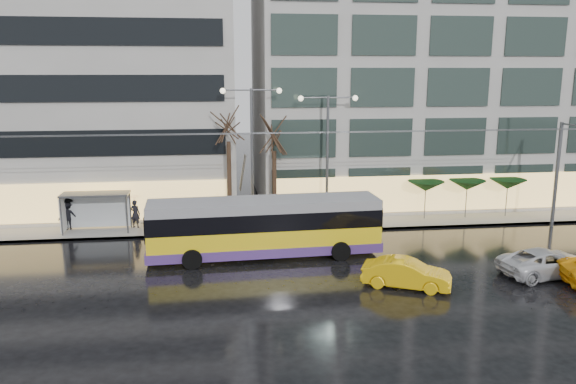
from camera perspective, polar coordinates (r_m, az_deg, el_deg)
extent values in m
plane|color=black|center=(27.43, -6.34, -9.75)|extent=(140.00, 140.00, 0.00)
cube|color=gray|center=(40.80, -3.87, -2.26)|extent=(80.00, 10.00, 0.15)
cube|color=slate|center=(36.03, -3.40, -4.20)|extent=(80.00, 0.10, 0.15)
cube|color=#A29F9A|center=(48.50, 16.70, 14.54)|extent=(32.00, 14.00, 25.00)
cube|color=yellow|center=(31.44, -2.38, -4.66)|extent=(12.85, 3.24, 1.59)
cube|color=#51317B|center=(31.60, -2.37, -5.58)|extent=(12.90, 3.29, 0.53)
cube|color=black|center=(31.13, -2.40, -2.60)|extent=(12.87, 3.26, 0.96)
cube|color=gray|center=(30.95, -2.41, -1.27)|extent=(12.85, 3.24, 0.53)
cube|color=black|center=(32.59, 8.85, -2.35)|extent=(0.18, 2.44, 1.38)
cube|color=black|center=(31.03, -14.22, -3.32)|extent=(0.18, 2.44, 1.38)
cylinder|color=black|center=(33.59, 4.19, -4.62)|extent=(1.08, 0.42, 1.06)
cylinder|color=black|center=(31.14, 5.37, -6.00)|extent=(1.08, 0.42, 1.06)
cylinder|color=black|center=(32.65, -9.75, -5.26)|extent=(1.08, 0.42, 1.06)
cylinder|color=black|center=(30.12, -9.72, -6.75)|extent=(1.08, 0.42, 1.06)
cylinder|color=#595B60|center=(31.50, -4.59, 1.81)|extent=(0.25, 3.95, 2.79)
cylinder|color=#595B60|center=(32.02, -4.68, 1.97)|extent=(0.25, 3.95, 2.79)
cylinder|color=#595B60|center=(41.13, 25.63, 1.56)|extent=(0.24, 0.24, 7.00)
cylinder|color=#595B60|center=(31.42, -4.97, 5.89)|extent=(42.00, 0.04, 0.04)
cylinder|color=#595B60|center=(31.92, -5.01, 5.99)|extent=(42.00, 0.04, 0.04)
cube|color=#595B60|center=(37.58, -19.00, -0.20)|extent=(4.20, 1.60, 0.12)
cube|color=silver|center=(38.52, -18.67, -1.79)|extent=(4.00, 0.05, 2.20)
cube|color=white|center=(38.32, -21.87, -2.10)|extent=(0.10, 1.40, 2.20)
cylinder|color=#595B60|center=(37.66, -22.06, -2.36)|extent=(0.10, 0.10, 2.40)
cylinder|color=#595B60|center=(38.97, -21.55, -1.85)|extent=(0.10, 0.10, 2.40)
cylinder|color=#595B60|center=(36.82, -16.03, -2.25)|extent=(0.10, 0.10, 2.40)
cylinder|color=#595B60|center=(38.16, -15.72, -1.73)|extent=(0.10, 0.10, 2.40)
cylinder|color=#595B60|center=(36.75, -3.67, 3.43)|extent=(0.18, 0.18, 9.00)
cylinder|color=#595B60|center=(36.31, -5.21, 10.28)|extent=(1.80, 0.10, 0.10)
cylinder|color=#595B60|center=(36.42, -2.33, 10.32)|extent=(1.80, 0.10, 0.10)
sphere|color=#FFF2CC|center=(36.29, -6.65, 10.17)|extent=(0.36, 0.36, 0.36)
sphere|color=#FFF2CC|center=(36.51, -0.90, 10.26)|extent=(0.36, 0.36, 0.36)
cylinder|color=#595B60|center=(37.43, 4.01, 3.20)|extent=(0.18, 0.18, 8.50)
cylinder|color=#595B60|center=(36.85, 2.71, 9.56)|extent=(1.80, 0.10, 0.10)
cylinder|color=#595B60|center=(37.20, 5.48, 9.55)|extent=(1.80, 0.10, 0.10)
sphere|color=#FFF2CC|center=(36.71, 1.31, 9.49)|extent=(0.36, 0.36, 0.36)
sphere|color=#FFF2CC|center=(37.41, 6.85, 9.45)|extent=(0.36, 0.36, 0.36)
cylinder|color=black|center=(37.19, -5.96, 0.83)|extent=(0.28, 0.28, 5.60)
cylinder|color=black|center=(37.63, -1.39, 0.49)|extent=(0.28, 0.28, 4.90)
cylinder|color=#595B60|center=(40.14, 13.74, -1.09)|extent=(0.06, 0.06, 2.20)
cone|color=black|center=(39.89, 13.83, 0.58)|extent=(2.50, 2.50, 0.70)
cylinder|color=#595B60|center=(41.30, 17.63, -0.96)|extent=(0.06, 0.06, 2.20)
cone|color=black|center=(41.06, 17.74, 0.68)|extent=(2.50, 2.50, 0.70)
cylinder|color=#595B60|center=(42.64, 21.30, -0.82)|extent=(0.06, 0.06, 2.20)
cone|color=black|center=(42.40, 21.42, 0.76)|extent=(2.50, 2.50, 0.70)
imported|color=yellow|center=(27.81, 11.93, -8.10)|extent=(4.44, 3.10, 1.39)
imported|color=silver|center=(31.61, 24.78, -6.52)|extent=(5.28, 3.10, 1.38)
imported|color=black|center=(38.12, -15.25, -2.15)|extent=(0.79, 0.68, 1.85)
imported|color=#DE4A90|center=(37.93, -15.32, -0.94)|extent=(1.27, 1.28, 0.88)
imported|color=black|center=(38.49, -13.43, -1.95)|extent=(0.91, 0.73, 1.80)
imported|color=black|center=(39.00, -21.45, -2.23)|extent=(1.29, 0.85, 1.88)
imported|color=black|center=(38.82, -21.54, -1.07)|extent=(0.92, 0.92, 0.72)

